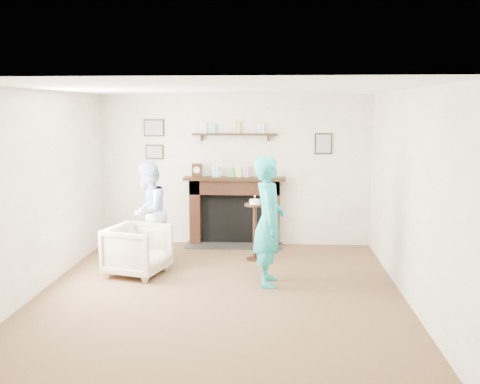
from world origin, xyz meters
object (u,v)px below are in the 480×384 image
armchair (138,274)px  man (150,261)px  woman (268,284)px  pedestal_table (255,220)px

armchair → man: man is taller
man → woman: (1.80, -0.96, 0.00)m
woman → pedestal_table: size_ratio=1.70×
man → pedestal_table: 1.70m
woman → pedestal_table: (-0.22, 1.13, 0.61)m
pedestal_table → armchair: bearing=-152.0°
man → woman: woman is taller
woman → man: bearing=61.4°
armchair → man: bearing=15.8°
woman → pedestal_table: 1.30m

